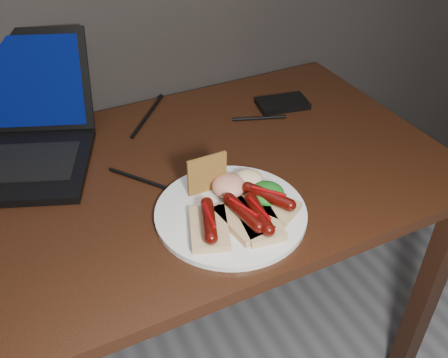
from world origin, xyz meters
name	(u,v)px	position (x,y,z in m)	size (l,w,h in m)	color
desk	(144,216)	(0.00, 1.38, 0.66)	(1.40, 0.70, 0.75)	#321B0C
laptop	(11,135)	(-0.22, 1.62, 0.80)	(0.45, 0.46, 0.25)	black
hard_drive	(282,103)	(0.46, 1.54, 0.76)	(0.13, 0.08, 0.02)	black
desk_cables	(113,154)	(-0.02, 1.52, 0.75)	(0.95, 0.42, 0.01)	black
plate	(231,213)	(0.13, 1.21, 0.76)	(0.30, 0.30, 0.01)	silver
bread_sausage_left	(209,225)	(0.07, 1.17, 0.78)	(0.11, 0.13, 0.04)	#E2C585
bread_sausage_center	(243,217)	(0.14, 1.16, 0.78)	(0.08, 0.12, 0.04)	#E2C585
bread_sausage_right	(268,201)	(0.20, 1.18, 0.78)	(0.12, 0.13, 0.04)	#E2C585
bread_sausage_extra	(259,218)	(0.16, 1.15, 0.78)	(0.09, 0.12, 0.04)	#E2C585
crispbread	(207,174)	(0.12, 1.29, 0.80)	(0.09, 0.01, 0.09)	#B07D30
salad_greens	(267,194)	(0.21, 1.20, 0.78)	(0.07, 0.07, 0.04)	#115915
salsa_mound	(229,186)	(0.15, 1.26, 0.78)	(0.07, 0.07, 0.04)	#A71014
coleslaw_mound	(248,180)	(0.20, 1.26, 0.78)	(0.06, 0.06, 0.04)	white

